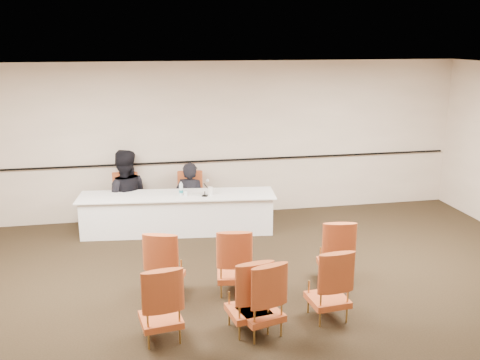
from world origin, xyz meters
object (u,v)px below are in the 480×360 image
coffee_cup (210,191)px  aud_chair_back_left (160,302)px  panelist_main_chair (190,198)px  panelist_main (191,203)px  drinking_glass (186,193)px  aud_chair_front_left (165,263)px  aud_chair_front_right (336,250)px  aud_chair_back_right (328,283)px  aud_chair_front_mid (234,260)px  aud_chair_extra (248,294)px  microphone (205,189)px  water_bottle (181,188)px  panelist_second (125,200)px  aud_chair_back_mid (261,297)px  panelist_second_chair (125,199)px  panel_table (178,213)px

coffee_cup → aud_chair_back_left: 3.59m
panelist_main_chair → panelist_main: bearing=0.0°
drinking_glass → aud_chair_front_left: bearing=-102.4°
aud_chair_front_right → aud_chair_back_right: bearing=-106.7°
panelist_main → aud_chair_front_mid: (0.27, -3.04, 0.11)m
panelist_main → aud_chair_extra: size_ratio=1.70×
microphone → aud_chair_extra: microphone is taller
coffee_cup → aud_chair_front_right: aud_chair_front_right is taller
water_bottle → coffee_cup: bearing=-11.7°
panelist_second → drinking_glass: panelist_second is taller
aud_chair_back_mid → aud_chair_back_left: bearing=158.7°
drinking_glass → aud_chair_front_left: size_ratio=0.11×
panelist_second_chair → aud_chair_front_mid: bearing=-58.5°
aud_chair_front_mid → aud_chair_back_left: same height
aud_chair_front_mid → aud_chair_back_mid: size_ratio=1.00×
panel_table → coffee_cup: (0.58, -0.13, 0.42)m
panelist_main_chair → water_bottle: (-0.21, -0.53, 0.34)m
aud_chair_front_right → aud_chair_front_mid: bearing=-168.4°
panelist_second_chair → panelist_main_chair: bearing=-0.0°
panelist_second → aud_chair_back_right: (2.51, -4.10, 0.01)m
aud_chair_back_left → panelist_main_chair: bearing=71.0°
aud_chair_front_left → panelist_main_chair: bearing=95.4°
panelist_second_chair → microphone: microphone is taller
panelist_main → aud_chair_back_mid: 4.18m
aud_chair_back_left → panelist_main: bearing=71.0°
aud_chair_back_left → panel_table: bearing=74.0°
panelist_main → aud_chair_back_left: panelist_main is taller
aud_chair_front_mid → aud_chair_back_left: 1.46m
microphone → aud_chair_front_left: 2.43m
coffee_cup → aud_chair_front_right: 2.78m
microphone → aud_chair_front_mid: bearing=-60.7°
aud_chair_front_mid → aud_chair_back_right: 1.37m
panelist_second → aud_chair_front_left: bearing=101.4°
panelist_second_chair → aud_chair_front_mid: same height
aud_chair_extra → panelist_second: bearing=100.1°
drinking_glass → aud_chair_front_left: 2.42m
panelist_main → aud_chair_front_right: size_ratio=1.70×
coffee_cup → aud_chair_front_mid: 2.43m
panelist_main → aud_chair_front_left: bearing=100.4°
aud_chair_back_mid → aud_chair_front_left: bearing=114.7°
aud_chair_front_right → aud_chair_back_right: (-0.48, -0.99, 0.00)m
microphone → coffee_cup: size_ratio=1.94×
panelist_main → panelist_second_chair: 1.23m
aud_chair_back_left → microphone: bearing=65.8°
aud_chair_front_left → aud_chair_front_mid: bearing=12.1°
microphone → aud_chair_front_mid: size_ratio=0.30×
panelist_main → aud_chair_front_left: panelist_main is taller
aud_chair_back_right → panel_table: bearing=109.3°
microphone → aud_chair_front_right: 2.80m
aud_chair_front_mid → coffee_cup: bearing=98.4°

